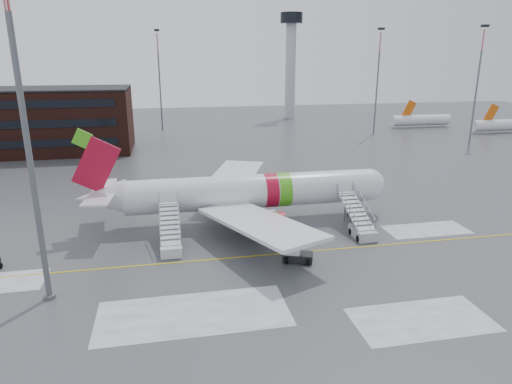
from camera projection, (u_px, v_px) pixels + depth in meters
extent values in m
plane|color=#494C4F|center=(249.00, 252.00, 43.99)|extent=(260.00, 260.00, 0.00)
cylinder|color=silver|center=(253.00, 191.00, 51.42)|extent=(28.00, 3.80, 3.80)
sphere|color=silver|center=(368.00, 185.00, 54.05)|extent=(3.80, 3.80, 3.80)
cube|color=black|center=(377.00, 180.00, 54.10)|extent=(1.09, 1.60, 0.97)
cone|color=silver|center=(101.00, 198.00, 48.28)|extent=(5.20, 3.72, 3.72)
cube|color=#A60C26|center=(96.00, 165.00, 47.24)|extent=(5.27, 0.30, 6.09)
cube|color=#4AB01C|center=(82.00, 139.00, 46.23)|extent=(2.16, 0.26, 2.16)
cube|color=silver|center=(105.00, 185.00, 50.57)|extent=(3.07, 4.85, 0.18)
cube|color=silver|center=(99.00, 199.00, 45.69)|extent=(3.07, 4.85, 0.18)
cube|color=silver|center=(233.00, 178.00, 59.39)|extent=(10.72, 15.97, 1.13)
cube|color=silver|center=(259.00, 223.00, 43.43)|extent=(10.72, 15.97, 1.13)
cylinder|color=silver|center=(249.00, 194.00, 56.96)|extent=(3.40, 2.10, 2.10)
cylinder|color=silver|center=(267.00, 223.00, 47.19)|extent=(3.40, 2.10, 2.10)
cylinder|color=#595B60|center=(351.00, 206.00, 54.42)|extent=(0.20, 0.20, 1.80)
cylinder|color=black|center=(351.00, 210.00, 54.55)|extent=(0.90, 0.56, 0.90)
cylinder|color=black|center=(245.00, 210.00, 54.46)|extent=(0.90, 0.56, 0.90)
cylinder|color=black|center=(252.00, 224.00, 49.95)|extent=(0.90, 0.56, 0.90)
cube|color=#ABACB2|center=(363.00, 233.00, 47.34)|extent=(2.00, 3.20, 1.00)
cube|color=#ABACB2|center=(356.00, 211.00, 48.83)|extent=(1.90, 5.87, 2.52)
cube|color=#ABACB2|center=(345.00, 192.00, 51.59)|extent=(1.90, 1.40, 0.15)
cylinder|color=#595B60|center=(345.00, 207.00, 51.71)|extent=(0.16, 0.16, 3.40)
cylinder|color=black|center=(358.00, 239.00, 46.29)|extent=(0.25, 0.70, 0.70)
cylinder|color=black|center=(367.00, 230.00, 48.51)|extent=(0.25, 0.70, 0.70)
cube|color=silver|center=(171.00, 248.00, 43.66)|extent=(2.00, 3.20, 1.00)
cube|color=silver|center=(170.00, 224.00, 45.15)|extent=(1.90, 5.87, 2.52)
cube|color=silver|center=(169.00, 202.00, 47.91)|extent=(1.90, 1.40, 0.15)
cylinder|color=#595B60|center=(170.00, 219.00, 48.03)|extent=(0.16, 0.16, 3.40)
cylinder|color=black|center=(162.00, 254.00, 42.61)|extent=(0.25, 0.70, 0.70)
cylinder|color=black|center=(180.00, 245.00, 44.83)|extent=(0.25, 0.70, 0.70)
cube|color=black|center=(298.00, 257.00, 41.97)|extent=(3.07, 2.34, 0.68)
cube|color=white|center=(293.00, 249.00, 41.85)|extent=(1.76, 1.76, 0.88)
cube|color=black|center=(293.00, 246.00, 41.75)|extent=(1.55, 1.60, 0.15)
cylinder|color=black|center=(286.00, 260.00, 41.51)|extent=(0.52, 0.74, 0.68)
cylinder|color=black|center=(308.00, 261.00, 41.19)|extent=(0.52, 0.74, 0.68)
cylinder|color=black|center=(288.00, 254.00, 42.80)|extent=(0.52, 0.74, 0.68)
cylinder|color=black|center=(309.00, 255.00, 42.48)|extent=(0.52, 0.74, 0.68)
cylinder|color=#595B60|center=(31.00, 168.00, 32.64)|extent=(0.44, 0.44, 20.97)
cylinder|color=#595B60|center=(50.00, 296.00, 35.61)|extent=(0.90, 0.90, 0.30)
cylinder|color=#B2B5BA|center=(290.00, 70.00, 134.82)|extent=(3.00, 3.00, 28.00)
cylinder|color=black|center=(291.00, 18.00, 130.65)|extent=(6.40, 6.40, 3.00)
cylinder|color=#595B60|center=(376.00, 93.00, 107.34)|extent=(0.36, 0.36, 19.20)
cylinder|color=#CC7272|center=(380.00, 42.00, 104.03)|extent=(0.32, 0.32, 4.32)
cube|color=black|center=(381.00, 29.00, 103.20)|extent=(1.20, 1.20, 0.50)
cylinder|color=#595B60|center=(160.00, 92.00, 112.99)|extent=(0.36, 0.36, 19.20)
cylinder|color=#CC7272|center=(157.00, 43.00, 109.68)|extent=(0.32, 0.32, 4.32)
cube|color=black|center=(157.00, 30.00, 108.86)|extent=(1.20, 1.20, 0.50)
cylinder|color=#595B60|center=(475.00, 97.00, 97.19)|extent=(0.36, 0.36, 19.20)
cylinder|color=#CC7272|center=(483.00, 41.00, 93.88)|extent=(0.32, 0.32, 4.32)
cube|color=black|center=(485.00, 26.00, 93.05)|extent=(1.20, 1.20, 0.50)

